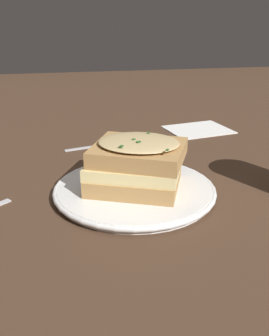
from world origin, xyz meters
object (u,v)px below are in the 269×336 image
object	(u,v)px
spoon	(127,140)
napkin	(198,129)
sandwich	(136,164)
dinner_plate	(134,190)

from	to	relation	value
spoon	napkin	distance (m)	0.17
sandwich	dinner_plate	bearing A→B (deg)	21.85
spoon	napkin	xyz separation A→B (m)	(-0.17, -0.05, -0.00)
spoon	dinner_plate	bearing A→B (deg)	-22.35
dinner_plate	spoon	bearing A→B (deg)	-97.49
dinner_plate	napkin	distance (m)	0.35
dinner_plate	napkin	world-z (taller)	dinner_plate
dinner_plate	napkin	xyz separation A→B (m)	(-0.20, -0.29, -0.01)
sandwich	spoon	world-z (taller)	sandwich
dinner_plate	spoon	xyz separation A→B (m)	(-0.03, -0.24, -0.00)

